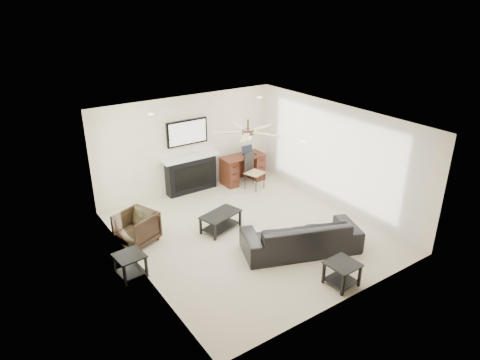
{
  "coord_description": "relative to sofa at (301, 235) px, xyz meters",
  "views": [
    {
      "loc": [
        -4.74,
        -6.58,
        4.77
      ],
      "look_at": [
        -0.1,
        0.24,
        1.17
      ],
      "focal_mm": 32.0,
      "sensor_mm": 36.0,
      "label": 1
    }
  ],
  "objects": [
    {
      "name": "laptop",
      "position": [
        1.2,
        3.48,
        0.53
      ],
      "size": [
        0.33,
        0.24,
        0.23
      ],
      "primitive_type": "cube",
      "color": "black",
      "rests_on": "desk"
    },
    {
      "name": "room_shell",
      "position": [
        -0.24,
        1.24,
        1.34
      ],
      "size": [
        5.5,
        5.54,
        2.52
      ],
      "color": "beige",
      "rests_on": "ground"
    },
    {
      "name": "end_table_left",
      "position": [
        -3.15,
        1.1,
        -0.12
      ],
      "size": [
        0.54,
        0.54,
        0.45
      ],
      "primitive_type": "cube",
      "rotation": [
        0.0,
        0.0,
        0.09
      ],
      "color": "black",
      "rests_on": "ground"
    },
    {
      "name": "end_table_near",
      "position": [
        -0.15,
        -1.25,
        -0.12
      ],
      "size": [
        0.54,
        0.54,
        0.45
      ],
      "primitive_type": "cube",
      "rotation": [
        0.0,
        0.0,
        0.04
      ],
      "color": "black",
      "rests_on": "ground"
    },
    {
      "name": "desk_chair",
      "position": [
        1.0,
        2.95,
        0.14
      ],
      "size": [
        0.53,
        0.55,
        0.97
      ],
      "primitive_type": "cube",
      "rotation": [
        0.0,
        0.0,
        0.3
      ],
      "color": "black",
      "rests_on": "ground"
    },
    {
      "name": "coffee_table",
      "position": [
        -0.9,
        1.6,
        -0.14
      ],
      "size": [
        1.0,
        0.73,
        0.4
      ],
      "primitive_type": "cube",
      "rotation": [
        0.0,
        0.0,
        0.27
      ],
      "color": "black",
      "rests_on": "ground"
    },
    {
      "name": "armchair",
      "position": [
        -2.6,
        2.15,
        -0.0
      ],
      "size": [
        0.95,
        0.94,
        0.67
      ],
      "primitive_type": "imported",
      "rotation": [
        0.0,
        0.0,
        -1.2
      ],
      "color": "black",
      "rests_on": "ground"
    },
    {
      "name": "fireplace_unit",
      "position": [
        -0.46,
        3.74,
        0.61
      ],
      "size": [
        1.52,
        0.34,
        1.91
      ],
      "primitive_type": "cube",
      "color": "black",
      "rests_on": "ground"
    },
    {
      "name": "desk",
      "position": [
        1.0,
        3.5,
        0.04
      ],
      "size": [
        1.22,
        0.56,
        0.76
      ],
      "primitive_type": "cube",
      "color": "#3C170F",
      "rests_on": "ground"
    },
    {
      "name": "sofa",
      "position": [
        0.0,
        0.0,
        0.0
      ],
      "size": [
        2.5,
        1.68,
        0.68
      ],
      "primitive_type": "imported",
      "rotation": [
        0.0,
        0.0,
        2.78
      ],
      "color": "black",
      "rests_on": "ground"
    }
  ]
}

